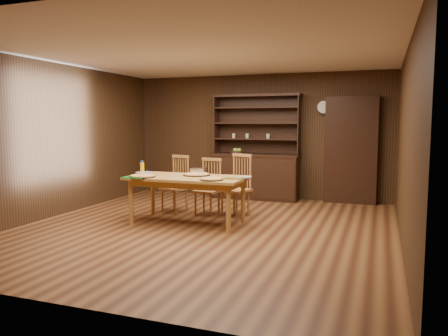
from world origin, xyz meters
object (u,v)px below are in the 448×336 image
at_px(china_hutch, 255,170).
at_px(juice_bottle, 142,167).
at_px(chair_center, 209,185).
at_px(chair_left, 177,182).
at_px(chair_right, 238,183).
at_px(dining_table, 187,182).

xyz_separation_m(china_hutch, juice_bottle, (-1.33, -2.32, 0.25)).
bearing_deg(chair_center, chair_left, -173.98).
bearing_deg(china_hutch, juice_bottle, -119.88).
bearing_deg(juice_bottle, chair_left, 58.99).
relative_size(chair_right, juice_bottle, 5.13).
relative_size(chair_left, juice_bottle, 4.89).
height_order(chair_left, chair_right, chair_right).
xyz_separation_m(chair_left, chair_right, (1.14, 0.04, 0.03)).
xyz_separation_m(china_hutch, chair_right, (0.17, -1.68, -0.03)).
relative_size(dining_table, juice_bottle, 8.94).
bearing_deg(juice_bottle, chair_center, 30.42).
xyz_separation_m(china_hutch, chair_center, (-0.34, -1.74, -0.08)).
height_order(china_hutch, chair_center, china_hutch).
height_order(chair_left, juice_bottle, chair_left).
height_order(dining_table, chair_right, chair_right).
xyz_separation_m(chair_right, juice_bottle, (-1.50, -0.64, 0.28)).
bearing_deg(chair_left, chair_right, 19.98).
bearing_deg(chair_left, chair_center, 16.25).
relative_size(china_hutch, juice_bottle, 10.53).
height_order(chair_left, chair_center, chair_left).
height_order(china_hutch, chair_right, china_hutch).
bearing_deg(chair_center, juice_bottle, -141.81).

